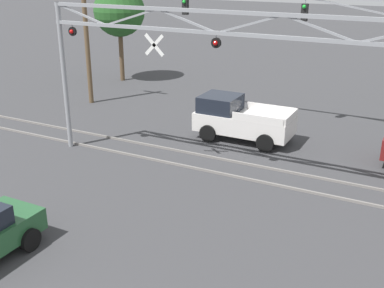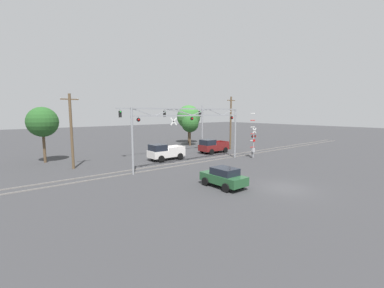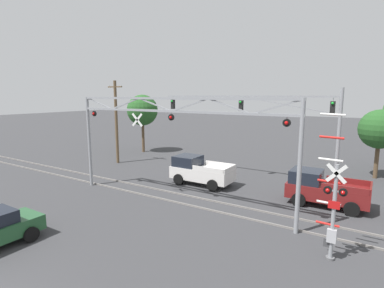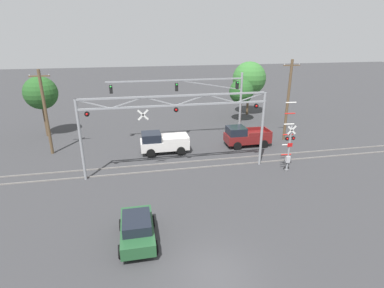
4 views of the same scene
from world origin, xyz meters
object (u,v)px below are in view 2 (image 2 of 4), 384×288
Objects in this scene: crossing_signal_mast at (253,142)px; background_tree_far_right_verge at (190,124)px; traffic_signal_span at (183,119)px; pickup_truck_following at (213,146)px; background_tree_far_left_verge at (42,122)px; utility_pole_left at (71,130)px; utility_pole_right at (231,122)px; crossing_gantry at (192,124)px; pickup_truck_lead at (165,152)px; sedan_waiting at (224,177)px; background_tree_beyond_span at (189,117)px.

background_tree_far_right_verge is at bearing 84.86° from crossing_signal_mast.
crossing_signal_mast is at bearing -63.09° from traffic_signal_span.
pickup_truck_following is 0.68× the size of background_tree_far_left_verge.
crossing_signal_mast is 0.74× the size of utility_pole_left.
utility_pole_right is 8.20m from background_tree_far_right_verge.
pickup_truck_lead is (-0.77, 4.61, -3.80)m from crossing_gantry.
pickup_truck_lead is 11.26m from utility_pole_left.
crossing_signal_mast reaches higher than pickup_truck_lead.
utility_pole_right is (3.69, 7.52, 2.36)m from crossing_signal_mast.
pickup_truck_lead and pickup_truck_following have the same top height.
crossing_gantry is 9.79m from crossing_signal_mast.
background_tree_far_right_verge is at bearing 57.48° from sedan_waiting.
sedan_waiting is 0.53× the size of background_tree_beyond_span.
sedan_waiting is 26.64m from background_tree_far_right_verge.
crossing_gantry reaches higher than background_tree_far_right_verge.
background_tree_far_right_verge is (6.12, 6.03, -1.10)m from traffic_signal_span.
crossing_gantry is 10.17m from sedan_waiting.
pickup_truck_following is 0.83× the size of background_tree_far_right_verge.
crossing_gantry is at bearing -43.24° from background_tree_far_left_verge.
traffic_signal_span is 1.90× the size of background_tree_beyond_span.
sedan_waiting is 0.58× the size of background_tree_far_left_verge.
crossing_signal_mast is at bearing -101.26° from background_tree_beyond_span.
sedan_waiting is 30.88m from background_tree_beyond_span.
traffic_signal_span is 18.67m from sedan_waiting.
crossing_gantry is 8.87m from traffic_signal_span.
utility_pole_right is at bearing -73.58° from background_tree_far_right_verge.
background_tree_far_right_verge is (22.03, 7.16, -0.18)m from utility_pole_left.
pickup_truck_following is at bearing 31.21° from crossing_gantry.
pickup_truck_lead is at bearing -10.09° from utility_pole_left.
pickup_truck_lead is 0.58× the size of utility_pole_left.
utility_pole_right reaches higher than crossing_gantry.
crossing_signal_mast is 14.64m from sedan_waiting.
pickup_truck_lead is 14.86m from background_tree_far_right_verge.
sedan_waiting is 22.25m from utility_pole_right.
pickup_truck_lead reaches higher than sedan_waiting.
sedan_waiting is at bearing -101.99° from pickup_truck_lead.
pickup_truck_following is 13.86m from background_tree_beyond_span.
traffic_signal_span reaches higher than sedan_waiting.
traffic_signal_span is 1.65× the size of utility_pole_right.
utility_pole_left is at bearing 169.91° from pickup_truck_lead.
background_tree_far_left_verge is at bearing 106.69° from utility_pole_left.
pickup_truck_lead is 0.63× the size of background_tree_beyond_span.
pickup_truck_lead is at bearing -175.00° from utility_pole_right.
pickup_truck_lead is 1.19× the size of sedan_waiting.
crossing_gantry reaches higher than sedan_waiting.
utility_pole_left reaches higher than background_tree_beyond_span.
background_tree_beyond_span reaches higher than traffic_signal_span.
utility_pole_right is 1.15× the size of background_tree_beyond_span.
traffic_signal_span is 18.30m from background_tree_far_left_verge.
crossing_gantry is at bearing -148.79° from pickup_truck_following.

